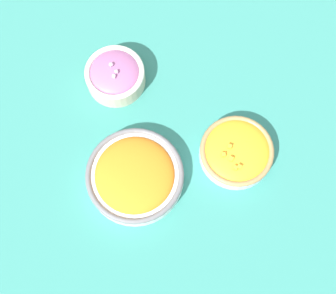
# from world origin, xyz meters

# --- Properties ---
(ground_plane) EXTENTS (3.00, 3.00, 0.00)m
(ground_plane) POSITION_xyz_m (0.00, 0.00, 0.00)
(ground_plane) COLOR #337F75
(bowl_squash) EXTENTS (0.16, 0.16, 0.05)m
(bowl_squash) POSITION_xyz_m (0.09, 0.12, 0.02)
(bowl_squash) COLOR silver
(bowl_squash) RESTS_ON ground_plane
(bowl_red_onion) EXTENTS (0.13, 0.13, 0.07)m
(bowl_red_onion) POSITION_xyz_m (-0.21, 0.00, 0.03)
(bowl_red_onion) COLOR beige
(bowl_red_onion) RESTS_ON ground_plane
(bowl_carrots) EXTENTS (0.21, 0.21, 0.06)m
(bowl_carrots) POSITION_xyz_m (0.01, -0.09, 0.03)
(bowl_carrots) COLOR white
(bowl_carrots) RESTS_ON ground_plane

